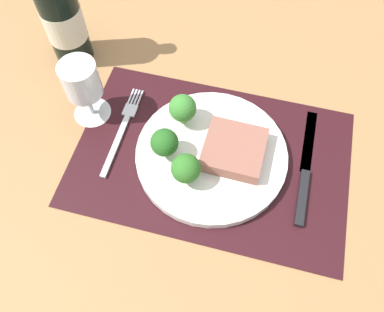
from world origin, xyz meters
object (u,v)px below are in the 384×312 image
object	(u,v)px
plate	(211,155)
wine_bottle	(62,17)
steak	(234,150)
knife	(305,174)
fork	(122,129)
wine_glass	(82,84)

from	to	relation	value
plate	wine_bottle	xyz separation A→B (cm)	(-32.27, 16.57, 8.64)
plate	steak	bearing A→B (deg)	10.72
steak	knife	distance (cm)	12.76
fork	wine_glass	world-z (taller)	wine_glass
knife	plate	bearing A→B (deg)	-179.99
plate	knife	distance (cm)	16.12
wine_glass	knife	bearing A→B (deg)	-4.81
steak	fork	size ratio (longest dim) A/B	0.52
knife	wine_glass	bearing A→B (deg)	173.31
steak	wine_bottle	bearing A→B (deg)	156.13
knife	fork	bearing A→B (deg)	176.57
plate	wine_glass	bearing A→B (deg)	170.67
plate	wine_bottle	bearing A→B (deg)	152.82
fork	knife	distance (cm)	32.91
wine_bottle	wine_glass	world-z (taller)	wine_bottle
fork	wine_bottle	distance (cm)	23.52
plate	knife	world-z (taller)	plate
steak	wine_glass	size ratio (longest dim) A/B	0.79
knife	wine_glass	xyz separation A→B (cm)	(-39.61, 3.33, 7.76)
knife	wine_bottle	xyz separation A→B (cm)	(-48.38, 16.04, 9.13)
plate	fork	size ratio (longest dim) A/B	1.35
wine_glass	wine_bottle	bearing A→B (deg)	124.59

